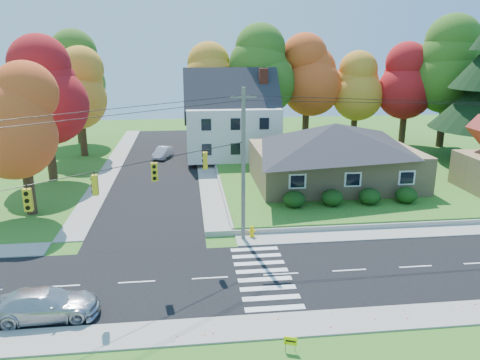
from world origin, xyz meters
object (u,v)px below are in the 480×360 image
at_px(silver_sedan, 45,304).
at_px(white_car, 163,153).
at_px(fire_hydrant, 252,232).
at_px(ranch_house, 334,153).

relative_size(silver_sedan, white_car, 1.28).
height_order(silver_sedan, fire_hydrant, silver_sedan).
bearing_deg(white_car, fire_hydrant, -56.99).
bearing_deg(silver_sedan, white_car, -9.27).
distance_m(white_car, fire_hydrant, 25.20).
distance_m(ranch_house, silver_sedan, 27.65).
bearing_deg(fire_hydrant, silver_sedan, -142.39).
distance_m(ranch_house, white_car, 21.06).
height_order(ranch_house, silver_sedan, ranch_house).
bearing_deg(white_car, silver_sedan, -80.07).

